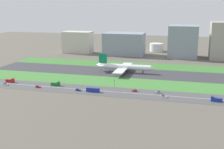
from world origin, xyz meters
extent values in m
plane|color=#5B564C|center=(0.00, 0.00, 0.00)|extent=(800.00, 800.00, 0.00)
cube|color=#38383D|center=(0.00, 0.00, 0.05)|extent=(280.00, 46.00, 0.10)
cube|color=#3D7A33|center=(0.00, 41.00, 0.05)|extent=(280.00, 36.00, 0.10)
cube|color=#427F38|center=(0.00, -41.00, 0.05)|extent=(280.00, 36.00, 0.10)
cube|color=#4C4C4F|center=(0.00, -73.00, 0.05)|extent=(280.00, 28.00, 0.10)
cube|color=silver|center=(0.00, -73.00, 0.11)|extent=(266.00, 0.50, 0.01)
cylinder|color=white|center=(8.38, 0.00, 6.30)|extent=(56.00, 6.00, 6.00)
cone|color=white|center=(38.38, 0.00, 6.30)|extent=(4.00, 5.70, 5.70)
cone|color=white|center=(-22.12, 0.00, 7.10)|extent=(5.00, 5.40, 5.40)
cube|color=#0C724C|center=(-16.62, 0.00, 14.30)|extent=(9.00, 0.80, 11.00)
cube|color=white|center=(-17.62, 0.00, 7.30)|extent=(6.00, 16.00, 0.60)
cube|color=white|center=(6.38, 15.00, 5.10)|extent=(10.00, 26.00, 1.00)
cylinder|color=gray|center=(7.38, 9.00, 2.90)|extent=(5.00, 3.20, 3.20)
cube|color=white|center=(6.38, -15.00, 5.10)|extent=(10.00, 26.00, 1.00)
cylinder|color=gray|center=(7.38, -9.00, 2.90)|extent=(5.00, 3.20, 3.20)
cylinder|color=black|center=(27.98, 0.00, 1.70)|extent=(1.00, 1.00, 3.20)
cylinder|color=black|center=(4.38, 3.50, 1.70)|extent=(1.00, 1.00, 3.20)
cylinder|color=black|center=(4.38, -3.50, 1.70)|extent=(1.00, 1.00, 3.20)
cube|color=#99999E|center=(51.20, -68.00, 0.65)|extent=(4.40, 1.80, 1.10)
cube|color=#333D4C|center=(52.00, -68.00, 1.65)|extent=(2.20, 1.66, 0.90)
cube|color=silver|center=(-86.65, -78.00, 0.65)|extent=(4.40, 1.80, 1.10)
cube|color=#333D4C|center=(-87.45, -78.00, 1.65)|extent=(2.20, 1.66, 0.90)
cube|color=silver|center=(57.35, -78.00, 0.65)|extent=(4.40, 1.80, 1.10)
cube|color=#333D4C|center=(56.55, -78.00, 1.65)|extent=(2.20, 1.66, 0.90)
cube|color=navy|center=(-2.45, -78.00, 1.60)|extent=(11.60, 2.50, 3.00)
cube|color=navy|center=(-2.55, -78.00, 3.35)|extent=(10.80, 2.30, 0.50)
cube|color=#19662D|center=(-41.72, -68.00, 1.50)|extent=(8.40, 2.50, 2.80)
cube|color=#19662D|center=(-38.52, -68.00, 3.50)|extent=(2.00, 2.30, 1.20)
cube|color=navy|center=(96.75, -78.00, 1.50)|extent=(8.40, 2.50, 2.80)
cube|color=navy|center=(93.55, -78.00, 3.50)|extent=(2.00, 2.30, 1.20)
cube|color=#B2191E|center=(-53.85, -78.00, 0.65)|extent=(4.40, 1.80, 1.10)
cube|color=#333D4C|center=(-54.65, -78.00, 1.65)|extent=(2.20, 1.66, 0.90)
cube|color=#B2191E|center=(-88.85, -68.00, 1.50)|extent=(8.40, 2.50, 2.80)
cube|color=#B2191E|center=(-85.65, -68.00, 3.50)|extent=(2.00, 2.30, 1.20)
cube|color=#B2191E|center=(31.39, -68.00, 0.65)|extent=(4.40, 1.80, 1.10)
cube|color=#333D4C|center=(32.19, -68.00, 1.65)|extent=(2.20, 1.66, 0.90)
cube|color=navy|center=(-15.68, -78.00, 0.65)|extent=(4.40, 1.80, 1.10)
cube|color=#333D4C|center=(-16.48, -78.00, 1.65)|extent=(2.20, 1.66, 0.90)
cylinder|color=#4C4C51|center=(11.70, -60.00, 3.10)|extent=(0.24, 0.24, 6.00)
cube|color=black|center=(11.70, -60.00, 6.70)|extent=(0.36, 0.36, 1.20)
sphere|color=#19D826|center=(11.70, -60.20, 7.00)|extent=(0.24, 0.24, 0.24)
cube|color=beige|center=(-90.00, 114.00, 16.13)|extent=(43.40, 24.36, 32.26)
cube|color=gray|center=(-17.68, 114.00, 16.03)|extent=(57.64, 36.15, 32.07)
cube|color=gray|center=(66.00, 114.00, 22.09)|extent=(39.53, 37.10, 44.17)
cylinder|color=silver|center=(24.54, 159.00, 6.21)|extent=(20.79, 20.79, 12.41)
camera|label=1|loc=(73.49, -303.43, 72.29)|focal=46.91mm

